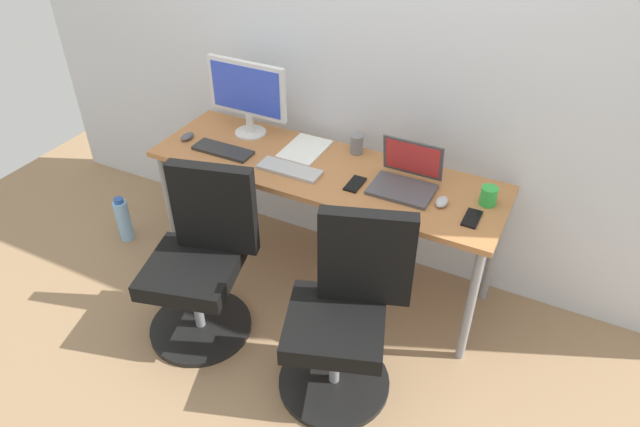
% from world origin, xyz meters
% --- Properties ---
extents(ground_plane, '(5.28, 5.28, 0.00)m').
position_xyz_m(ground_plane, '(0.00, 0.00, 0.00)').
color(ground_plane, '#9E7A56').
extents(back_wall, '(4.40, 0.04, 2.60)m').
position_xyz_m(back_wall, '(0.00, 0.37, 1.30)').
color(back_wall, silver).
rests_on(back_wall, ground).
extents(desk, '(1.90, 0.58, 0.75)m').
position_xyz_m(desk, '(0.00, 0.00, 0.68)').
color(desk, '#B77542').
rests_on(desk, ground).
extents(office_chair_left, '(0.54, 0.54, 0.94)m').
position_xyz_m(office_chair_left, '(-0.38, -0.62, 0.42)').
color(office_chair_left, black).
rests_on(office_chair_left, ground).
extents(office_chair_right, '(0.56, 0.56, 0.94)m').
position_xyz_m(office_chair_right, '(0.42, -0.62, 0.42)').
color(office_chair_right, black).
rests_on(office_chair_right, ground).
extents(water_bottle_on_floor, '(0.09, 0.09, 0.31)m').
position_xyz_m(water_bottle_on_floor, '(-1.30, -0.26, 0.15)').
color(water_bottle_on_floor, '#8CBFF2').
rests_on(water_bottle_on_floor, ground).
extents(desktop_monitor, '(0.48, 0.18, 0.43)m').
position_xyz_m(desktop_monitor, '(-0.55, 0.15, 1.00)').
color(desktop_monitor, silver).
rests_on(desktop_monitor, desk).
extents(open_laptop, '(0.31, 0.27, 0.22)m').
position_xyz_m(open_laptop, '(0.44, 0.03, 0.80)').
color(open_laptop, '#4C4C51').
rests_on(open_laptop, desk).
extents(keyboard_by_monitor, '(0.34, 0.12, 0.02)m').
position_xyz_m(keyboard_by_monitor, '(-0.57, -0.10, 0.76)').
color(keyboard_by_monitor, '#2D2D2D').
rests_on(keyboard_by_monitor, desk).
extents(keyboard_by_laptop, '(0.34, 0.12, 0.02)m').
position_xyz_m(keyboard_by_laptop, '(-0.15, -0.11, 0.76)').
color(keyboard_by_laptop, '#B7B7B7').
rests_on(keyboard_by_laptop, desk).
extents(mouse_by_monitor, '(0.06, 0.10, 0.03)m').
position_xyz_m(mouse_by_monitor, '(0.65, -0.04, 0.76)').
color(mouse_by_monitor, '#B7B7B7').
rests_on(mouse_by_monitor, desk).
extents(mouse_by_laptop, '(0.06, 0.10, 0.03)m').
position_xyz_m(mouse_by_laptop, '(-0.84, -0.07, 0.76)').
color(mouse_by_laptop, '#515156').
rests_on(mouse_by_laptop, desk).
extents(coffee_mug, '(0.08, 0.08, 0.09)m').
position_xyz_m(coffee_mug, '(0.84, 0.06, 0.79)').
color(coffee_mug, green).
rests_on(coffee_mug, desk).
extents(pen_cup, '(0.07, 0.07, 0.10)m').
position_xyz_m(pen_cup, '(0.08, 0.22, 0.80)').
color(pen_cup, slate).
rests_on(pen_cup, desk).
extents(phone_near_monitor, '(0.07, 0.14, 0.01)m').
position_xyz_m(phone_near_monitor, '(0.21, -0.07, 0.75)').
color(phone_near_monitor, black).
rests_on(phone_near_monitor, desk).
extents(phone_near_laptop, '(0.07, 0.14, 0.01)m').
position_xyz_m(phone_near_laptop, '(0.81, -0.09, 0.75)').
color(phone_near_laptop, black).
rests_on(phone_near_laptop, desk).
extents(paper_pile, '(0.21, 0.30, 0.01)m').
position_xyz_m(paper_pile, '(-0.18, 0.12, 0.75)').
color(paper_pile, white).
rests_on(paper_pile, desk).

